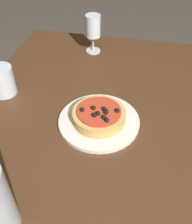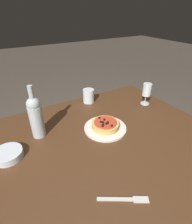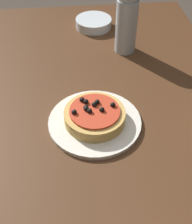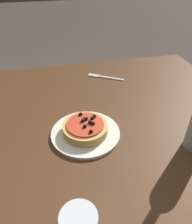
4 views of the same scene
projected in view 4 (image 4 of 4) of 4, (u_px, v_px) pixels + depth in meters
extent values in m
plane|color=#4C4238|center=(98.00, 213.00, 1.32)|extent=(14.00, 14.00, 0.00)
cube|color=#4C2D19|center=(99.00, 121.00, 0.89)|extent=(1.30, 1.06, 0.03)
cylinder|color=#4C2D19|center=(162.00, 109.00, 1.58)|extent=(0.06, 0.06, 0.70)
cylinder|color=white|center=(85.00, 133.00, 0.80)|extent=(0.25, 0.25, 0.01)
cylinder|color=tan|center=(85.00, 128.00, 0.78)|extent=(0.16, 0.16, 0.03)
cylinder|color=red|center=(85.00, 124.00, 0.77)|extent=(0.13, 0.13, 0.01)
sphere|color=black|center=(91.00, 131.00, 0.73)|extent=(0.01, 0.01, 0.01)
sphere|color=black|center=(92.00, 118.00, 0.79)|extent=(0.01, 0.01, 0.01)
sphere|color=black|center=(86.00, 119.00, 0.79)|extent=(0.01, 0.01, 0.01)
sphere|color=black|center=(94.00, 116.00, 0.80)|extent=(0.01, 0.01, 0.01)
sphere|color=black|center=(85.00, 119.00, 0.79)|extent=(0.01, 0.01, 0.01)
sphere|color=black|center=(81.00, 114.00, 0.81)|extent=(0.01, 0.01, 0.01)
sphere|color=black|center=(85.00, 126.00, 0.75)|extent=(0.01, 0.01, 0.01)
sphere|color=black|center=(90.00, 122.00, 0.77)|extent=(0.01, 0.01, 0.01)
sphere|color=black|center=(83.00, 121.00, 0.78)|extent=(0.01, 0.01, 0.01)
sphere|color=black|center=(93.00, 123.00, 0.77)|extent=(0.01, 0.01, 0.01)
cube|color=beige|center=(111.00, 78.00, 1.15)|extent=(0.12, 0.08, 0.00)
cube|color=beige|center=(94.00, 75.00, 1.17)|extent=(0.06, 0.05, 0.00)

